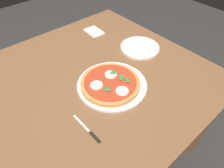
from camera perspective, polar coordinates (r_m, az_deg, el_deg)
The scene contains 7 objects.
ground_plane at distance 1.63m, azimuth -3.81°, elevation -16.98°, with size 6.00×6.00×0.00m, color #2D2B28.
dining_table at distance 1.11m, azimuth -5.33°, elevation -1.35°, with size 1.12×1.17×0.73m.
serving_tray at distance 0.99m, azimuth 0.00°, elevation -0.16°, with size 0.35×0.35×0.01m, color silver.
pizza at distance 0.97m, azimuth -0.49°, elevation 0.30°, with size 0.29×0.29×0.03m.
plate_white at distance 1.25m, azimuth 7.97°, elevation 10.32°, with size 0.24×0.24×0.01m, color white.
napkin at distance 1.41m, azimuth -5.17°, elevation 14.74°, with size 0.13×0.09×0.01m, color white.
knife at distance 0.83m, azimuth -6.45°, elevation -13.44°, with size 0.18×0.01×0.01m.
Camera 1 is at (0.65, -0.43, 1.43)m, focal length 31.88 mm.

